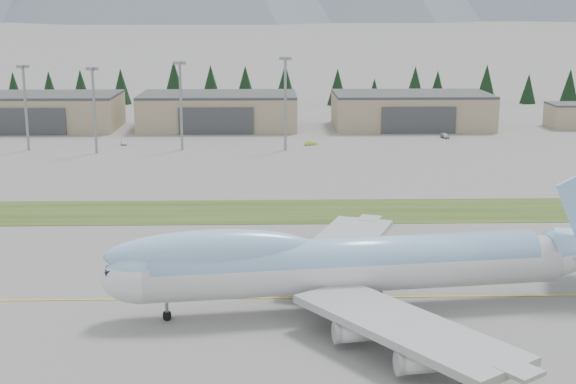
{
  "coord_description": "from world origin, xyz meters",
  "views": [
    {
      "loc": [
        0.26,
        -98.11,
        36.89
      ],
      "look_at": [
        3.42,
        26.5,
        8.0
      ],
      "focal_mm": 50.0,
      "sensor_mm": 36.0,
      "label": 1
    }
  ],
  "objects_px": {
    "boeing_747_freighter": "(349,264)",
    "hangar_right": "(411,110)",
    "hangar_center": "(219,111)",
    "service_vehicle_c": "(445,138)",
    "service_vehicle_a": "(124,145)",
    "hangar_left": "(40,111)",
    "service_vehicle_b": "(311,145)"
  },
  "relations": [
    {
      "from": "boeing_747_freighter",
      "to": "hangar_right",
      "type": "relative_size",
      "value": 1.43
    },
    {
      "from": "hangar_center",
      "to": "service_vehicle_c",
      "type": "bearing_deg",
      "value": -17.72
    },
    {
      "from": "hangar_right",
      "to": "service_vehicle_a",
      "type": "relative_size",
      "value": 14.73
    },
    {
      "from": "service_vehicle_a",
      "to": "boeing_747_freighter",
      "type": "bearing_deg",
      "value": -88.59
    },
    {
      "from": "hangar_left",
      "to": "hangar_center",
      "type": "bearing_deg",
      "value": 0.0
    },
    {
      "from": "hangar_right",
      "to": "service_vehicle_c",
      "type": "xyz_separation_m",
      "value": [
        6.21,
        -21.15,
        -5.39
      ]
    },
    {
      "from": "service_vehicle_a",
      "to": "service_vehicle_c",
      "type": "bearing_deg",
      "value": -14.45
    },
    {
      "from": "hangar_center",
      "to": "service_vehicle_c",
      "type": "distance_m",
      "value": 69.72
    },
    {
      "from": "hangar_right",
      "to": "service_vehicle_b",
      "type": "height_order",
      "value": "hangar_right"
    },
    {
      "from": "service_vehicle_c",
      "to": "service_vehicle_b",
      "type": "bearing_deg",
      "value": -170.96
    },
    {
      "from": "service_vehicle_c",
      "to": "hangar_left",
      "type": "bearing_deg",
      "value": 163.66
    },
    {
      "from": "hangar_left",
      "to": "service_vehicle_a",
      "type": "bearing_deg",
      "value": -44.88
    },
    {
      "from": "boeing_747_freighter",
      "to": "service_vehicle_b",
      "type": "relative_size",
      "value": 19.67
    },
    {
      "from": "hangar_left",
      "to": "hangar_center",
      "type": "xyz_separation_m",
      "value": [
        55.0,
        0.0,
        0.0
      ]
    },
    {
      "from": "hangar_right",
      "to": "service_vehicle_a",
      "type": "height_order",
      "value": "hangar_right"
    },
    {
      "from": "hangar_right",
      "to": "service_vehicle_a",
      "type": "bearing_deg",
      "value": -160.01
    },
    {
      "from": "hangar_center",
      "to": "hangar_right",
      "type": "height_order",
      "value": "same"
    },
    {
      "from": "service_vehicle_a",
      "to": "service_vehicle_b",
      "type": "xyz_separation_m",
      "value": [
        51.18,
        -1.39,
        0.0
      ]
    },
    {
      "from": "boeing_747_freighter",
      "to": "service_vehicle_b",
      "type": "height_order",
      "value": "boeing_747_freighter"
    },
    {
      "from": "hangar_right",
      "to": "service_vehicle_c",
      "type": "bearing_deg",
      "value": -73.64
    },
    {
      "from": "hangar_left",
      "to": "hangar_right",
      "type": "distance_m",
      "value": 115.0
    },
    {
      "from": "hangar_center",
      "to": "service_vehicle_c",
      "type": "relative_size",
      "value": 10.92
    },
    {
      "from": "boeing_747_freighter",
      "to": "service_vehicle_c",
      "type": "relative_size",
      "value": 15.64
    },
    {
      "from": "hangar_left",
      "to": "service_vehicle_b",
      "type": "bearing_deg",
      "value": -21.35
    },
    {
      "from": "hangar_center",
      "to": "service_vehicle_b",
      "type": "bearing_deg",
      "value": -49.92
    },
    {
      "from": "hangar_left",
      "to": "hangar_right",
      "type": "xyz_separation_m",
      "value": [
        115.0,
        0.0,
        0.0
      ]
    },
    {
      "from": "service_vehicle_a",
      "to": "hangar_center",
      "type": "bearing_deg",
      "value": 31.22
    },
    {
      "from": "service_vehicle_a",
      "to": "service_vehicle_c",
      "type": "xyz_separation_m",
      "value": [
        90.44,
        9.49,
        0.0
      ]
    },
    {
      "from": "boeing_747_freighter",
      "to": "hangar_center",
      "type": "xyz_separation_m",
      "value": [
        -25.22,
        153.97,
        -0.56
      ]
    },
    {
      "from": "boeing_747_freighter",
      "to": "hangar_left",
      "type": "xyz_separation_m",
      "value": [
        -80.22,
        153.97,
        -0.56
      ]
    },
    {
      "from": "hangar_right",
      "to": "service_vehicle_c",
      "type": "height_order",
      "value": "hangar_right"
    },
    {
      "from": "boeing_747_freighter",
      "to": "service_vehicle_a",
      "type": "relative_size",
      "value": 21.11
    }
  ]
}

